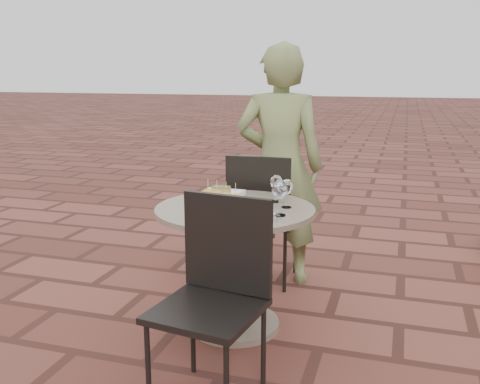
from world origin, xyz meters
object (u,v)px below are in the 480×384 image
(plate_sliders, at_px, (222,203))
(plate_tuna, at_px, (244,214))
(cafe_table, at_px, (235,249))
(plate_salmon, at_px, (221,194))
(chair_far, at_px, (261,209))
(chair_near, at_px, (217,282))
(diner, at_px, (280,166))

(plate_sliders, height_order, plate_tuna, plate_sliders)
(cafe_table, height_order, plate_salmon, plate_salmon)
(plate_salmon, height_order, plate_sliders, plate_sliders)
(chair_far, bearing_deg, cafe_table, 91.43)
(cafe_table, distance_m, plate_tuna, 0.33)
(plate_salmon, bearing_deg, plate_sliders, -70.14)
(plate_tuna, bearing_deg, plate_salmon, 124.13)
(cafe_table, height_order, plate_tuna, plate_tuna)
(chair_far, distance_m, chair_near, 1.33)
(cafe_table, xyz_separation_m, chair_near, (0.12, -0.65, 0.07))
(plate_salmon, bearing_deg, chair_far, 74.30)
(diner, bearing_deg, chair_near, 85.09)
(diner, distance_m, plate_salmon, 0.64)
(chair_far, bearing_deg, plate_tuna, 97.91)
(chair_far, height_order, plate_sliders, chair_far)
(diner, bearing_deg, cafe_table, 78.12)
(chair_far, height_order, plate_tuna, chair_far)
(chair_far, height_order, diner, diner)
(chair_far, bearing_deg, plate_sliders, 87.05)
(plate_salmon, xyz_separation_m, plate_sliders, (0.10, -0.28, 0.02))
(diner, height_order, plate_salmon, diner)
(diner, bearing_deg, plate_sliders, 74.97)
(chair_near, xyz_separation_m, plate_tuna, (-0.02, 0.47, 0.19))
(plate_salmon, height_order, plate_tuna, plate_salmon)
(chair_far, height_order, plate_salmon, chair_far)
(chair_far, relative_size, diner, 0.56)
(chair_far, relative_size, chair_near, 1.00)
(cafe_table, distance_m, diner, 0.88)
(chair_near, xyz_separation_m, diner, (-0.05, 1.45, 0.28))
(chair_near, bearing_deg, diner, 100.40)
(cafe_table, relative_size, plate_salmon, 3.71)
(chair_near, height_order, diner, diner)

